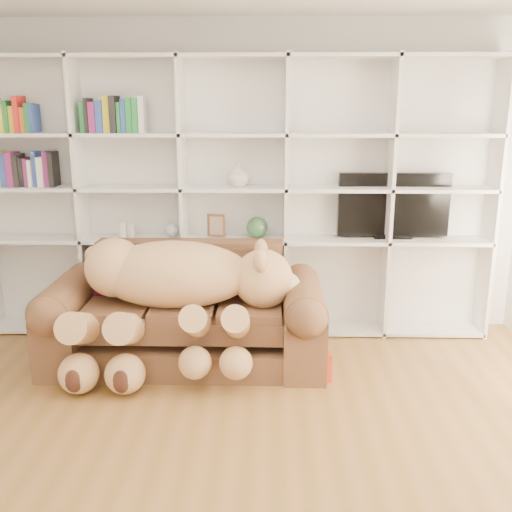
{
  "coord_description": "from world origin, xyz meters",
  "views": [
    {
      "loc": [
        0.29,
        -2.55,
        1.99
      ],
      "look_at": [
        0.2,
        1.63,
        0.88
      ],
      "focal_mm": 40.0,
      "sensor_mm": 36.0,
      "label": 1
    }
  ],
  "objects_px": {
    "teddy_bear": "(174,290)",
    "gift_box": "(311,364)",
    "tv": "(393,206)",
    "sofa": "(187,319)"
  },
  "relations": [
    {
      "from": "sofa",
      "to": "gift_box",
      "type": "height_order",
      "value": "sofa"
    },
    {
      "from": "teddy_bear",
      "to": "tv",
      "type": "height_order",
      "value": "tv"
    },
    {
      "from": "teddy_bear",
      "to": "tv",
      "type": "xyz_separation_m",
      "value": [
        1.79,
        0.85,
        0.5
      ]
    },
    {
      "from": "gift_box",
      "to": "tv",
      "type": "xyz_separation_m",
      "value": [
        0.75,
        0.96,
        1.04
      ]
    },
    {
      "from": "tv",
      "to": "sofa",
      "type": "bearing_deg",
      "value": -158.81
    },
    {
      "from": "teddy_bear",
      "to": "gift_box",
      "type": "relative_size",
      "value": 6.67
    },
    {
      "from": "teddy_bear",
      "to": "gift_box",
      "type": "bearing_deg",
      "value": 2.89
    },
    {
      "from": "sofa",
      "to": "teddy_bear",
      "type": "distance_m",
      "value": 0.36
    },
    {
      "from": "gift_box",
      "to": "tv",
      "type": "height_order",
      "value": "tv"
    },
    {
      "from": "sofa",
      "to": "tv",
      "type": "relative_size",
      "value": 2.25
    }
  ]
}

